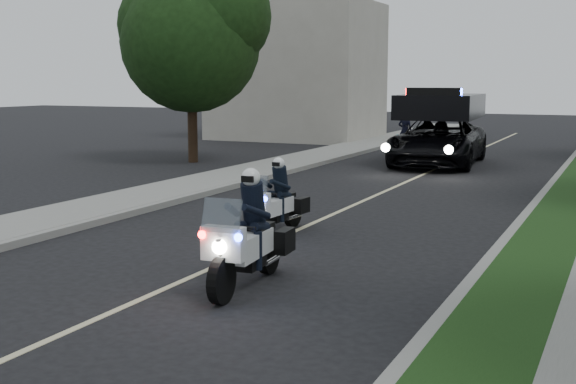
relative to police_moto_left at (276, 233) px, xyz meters
name	(u,v)px	position (x,y,z in m)	size (l,w,h in m)	color
ground	(184,280)	(0.29, -3.77, 0.00)	(120.00, 120.00, 0.00)	black
curb_right	(540,199)	(4.39, 6.23, 0.07)	(0.20, 60.00, 0.15)	gray
grass_verge	(569,201)	(5.09, 6.23, 0.08)	(1.20, 60.00, 0.16)	#193814
curb_left	(253,181)	(-3.81, 6.23, 0.07)	(0.20, 60.00, 0.15)	gray
sidewalk_left	(222,178)	(-4.91, 6.23, 0.08)	(2.00, 60.00, 0.16)	gray
building_far	(297,72)	(-9.71, 22.23, 3.50)	(8.00, 6.00, 7.00)	#A8A396
lane_marking	(384,192)	(0.29, 6.23, 0.00)	(0.12, 50.00, 0.01)	#BFB78C
police_moto_left	(276,233)	(0.00, 0.00, 0.00)	(0.63, 1.81, 1.53)	silver
police_moto_right	(248,287)	(1.35, -3.68, 0.00)	(0.73, 2.10, 1.78)	silver
police_suv	(437,165)	(0.03, 13.31, 0.00)	(2.86, 6.18, 3.00)	black
bicycle	(404,154)	(-2.13, 16.45, 0.00)	(0.57, 1.65, 0.86)	black
cyclist	(404,154)	(-2.13, 16.45, 0.00)	(0.58, 0.38, 1.60)	black
tree_left_near	(193,162)	(-8.52, 10.26, 0.00)	(5.17, 5.17, 8.61)	#183612
tree_left_far	(322,135)	(-9.49, 25.25, 0.00)	(5.51, 5.51, 9.18)	black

